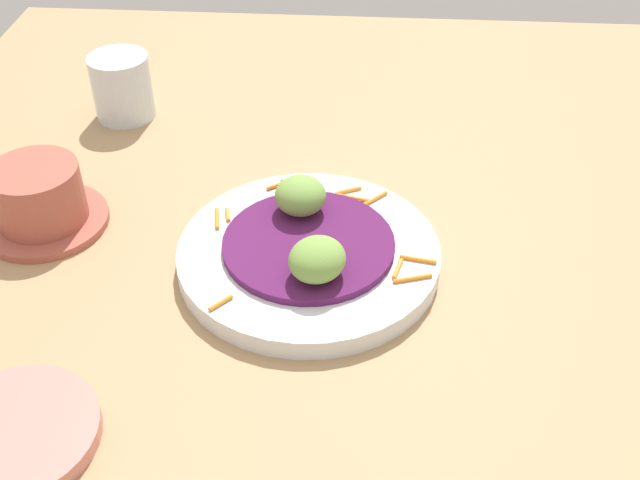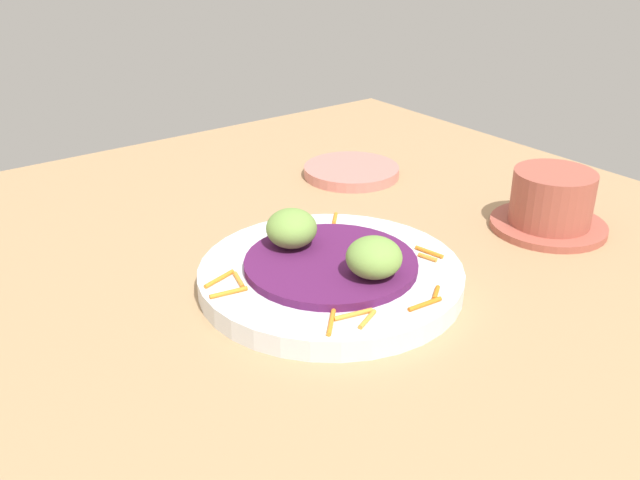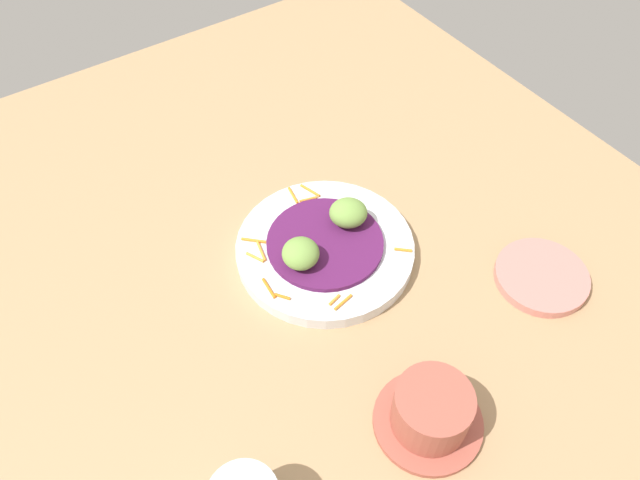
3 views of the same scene
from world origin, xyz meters
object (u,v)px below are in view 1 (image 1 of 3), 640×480
(guac_scoop_left, at_px, (300,195))
(guac_scoop_center, at_px, (317,259))
(terracotta_bowl, at_px, (40,200))
(water_glass, at_px, (122,87))
(side_plate_small, at_px, (16,434))
(main_plate, at_px, (309,256))

(guac_scoop_left, bearing_deg, guac_scoop_center, -76.15)
(terracotta_bowl, bearing_deg, water_glass, 83.80)
(terracotta_bowl, bearing_deg, side_plate_small, -75.06)
(main_plate, bearing_deg, guac_scoop_center, -76.15)
(water_glass, bearing_deg, main_plate, -46.97)
(side_plate_small, bearing_deg, guac_scoop_left, 54.25)
(main_plate, relative_size, terracotta_bowl, 1.96)
(guac_scoop_left, height_order, terracotta_bowl, terracotta_bowl)
(water_glass, bearing_deg, guac_scoop_center, -50.30)
(side_plate_small, bearing_deg, terracotta_bowl, 104.94)
(guac_scoop_center, xyz_separation_m, side_plate_small, (-0.21, -0.17, -0.04))
(water_glass, bearing_deg, terracotta_bowl, -96.20)
(main_plate, xyz_separation_m, terracotta_bowl, (-0.27, 0.04, 0.02))
(side_plate_small, distance_m, terracotta_bowl, 0.27)
(water_glass, bearing_deg, side_plate_small, -84.63)
(guac_scoop_left, relative_size, terracotta_bowl, 0.40)
(guac_scoop_center, bearing_deg, water_glass, 129.70)
(terracotta_bowl, bearing_deg, guac_scoop_left, 0.94)
(guac_scoop_center, distance_m, side_plate_small, 0.28)
(guac_scoop_left, distance_m, water_glass, 0.32)
(guac_scoop_center, bearing_deg, guac_scoop_left, 103.85)
(main_plate, height_order, side_plate_small, main_plate)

